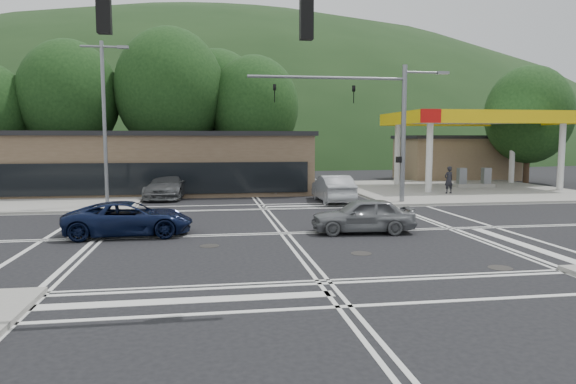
{
  "coord_description": "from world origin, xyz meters",
  "views": [
    {
      "loc": [
        -3.02,
        -20.2,
        3.82
      ],
      "look_at": [
        0.58,
        2.66,
        1.4
      ],
      "focal_mm": 32.0,
      "sensor_mm": 36.0,
      "label": 1
    }
  ],
  "objects": [
    {
      "name": "sidewalk_nw",
      "position": [
        -15.0,
        15.0,
        0.07
      ],
      "size": [
        16.0,
        16.0,
        0.15
      ],
      "primitive_type": "cube",
      "color": "gray",
      "rests_on": "ground"
    },
    {
      "name": "commercial_row",
      "position": [
        -8.0,
        17.0,
        2.0
      ],
      "size": [
        24.0,
        8.0,
        4.0
      ],
      "primitive_type": "cube",
      "color": "brown",
      "rests_on": "ground"
    },
    {
      "name": "tree_n_a",
      "position": [
        -14.0,
        24.0,
        7.14
      ],
      "size": [
        8.0,
        8.0,
        11.75
      ],
      "color": "#382619",
      "rests_on": "ground"
    },
    {
      "name": "car_northbound",
      "position": [
        -5.5,
        13.44,
        0.82
      ],
      "size": [
        3.15,
        5.93,
        1.64
      ],
      "primitive_type": "imported",
      "rotation": [
        0.0,
        0.0,
        -0.16
      ],
      "color": "#55585A",
      "rests_on": "ground"
    },
    {
      "name": "car_queue_a",
      "position": [
        4.45,
        9.81,
        0.82
      ],
      "size": [
        1.79,
        4.98,
        1.64
      ],
      "primitive_type": "imported",
      "rotation": [
        0.0,
        0.0,
        3.13
      ],
      "color": "#9DA0A4",
      "rests_on": "ground"
    },
    {
      "name": "pedestrian",
      "position": [
        12.96,
        11.97,
        1.06
      ],
      "size": [
        0.75,
        0.58,
        1.82
      ],
      "primitive_type": "imported",
      "rotation": [
        0.0,
        0.0,
        3.38
      ],
      "color": "black",
      "rests_on": "sidewalk_ne"
    },
    {
      "name": "ground",
      "position": [
        0.0,
        0.0,
        0.0
      ],
      "size": [
        120.0,
        120.0,
        0.0
      ],
      "primitive_type": "plane",
      "color": "black",
      "rests_on": "ground"
    },
    {
      "name": "tree_n_c",
      "position": [
        1.0,
        24.0,
        6.49
      ],
      "size": [
        7.6,
        7.6,
        10.87
      ],
      "color": "#382619",
      "rests_on": "ground"
    },
    {
      "name": "car_queue_b",
      "position": [
        1.0,
        15.17,
        0.76
      ],
      "size": [
        1.94,
        4.52,
        1.52
      ],
      "primitive_type": "imported",
      "rotation": [
        0.0,
        0.0,
        3.11
      ],
      "color": "silver",
      "rests_on": "ground"
    },
    {
      "name": "tree_ne",
      "position": [
        24.0,
        20.0,
        5.84
      ],
      "size": [
        7.2,
        7.2,
        9.99
      ],
      "color": "#382619",
      "rests_on": "ground"
    },
    {
      "name": "hill_north",
      "position": [
        0.0,
        90.0,
        0.0
      ],
      "size": [
        252.0,
        126.0,
        140.0
      ],
      "primitive_type": "ellipsoid",
      "color": "#1C3517",
      "rests_on": "ground"
    },
    {
      "name": "convenience_store",
      "position": [
        20.0,
        25.0,
        1.9
      ],
      "size": [
        10.0,
        6.0,
        3.8
      ],
      "primitive_type": "cube",
      "color": "#846B4F",
      "rests_on": "ground"
    },
    {
      "name": "car_grey_center",
      "position": [
        3.19,
        -0.3,
        0.71
      ],
      "size": [
        4.3,
        2.02,
        1.42
      ],
      "primitive_type": "imported",
      "rotation": [
        0.0,
        0.0,
        -1.65
      ],
      "color": "slate",
      "rests_on": "ground"
    },
    {
      "name": "signal_mast_ne",
      "position": [
        6.95,
        8.2,
        5.07
      ],
      "size": [
        11.65,
        0.3,
        8.0
      ],
      "color": "slate",
      "rests_on": "ground"
    },
    {
      "name": "signal_mast_sw",
      "position": [
        -6.39,
        -8.2,
        5.12
      ],
      "size": [
        9.14,
        0.28,
        8.0
      ],
      "color": "slate",
      "rests_on": "ground"
    },
    {
      "name": "sidewalk_ne",
      "position": [
        15.0,
        15.0,
        0.07
      ],
      "size": [
        16.0,
        16.0,
        0.15
      ],
      "primitive_type": "cube",
      "color": "gray",
      "rests_on": "ground"
    },
    {
      "name": "gas_station_canopy",
      "position": [
        16.99,
        15.99,
        5.04
      ],
      "size": [
        12.32,
        8.34,
        5.75
      ],
      "color": "silver",
      "rests_on": "ground"
    },
    {
      "name": "tree_n_b",
      "position": [
        -6.0,
        24.0,
        7.79
      ],
      "size": [
        9.0,
        9.0,
        12.98
      ],
      "color": "#382619",
      "rests_on": "ground"
    },
    {
      "name": "streetlight_nw",
      "position": [
        -8.44,
        9.0,
        5.05
      ],
      "size": [
        2.5,
        0.25,
        9.0
      ],
      "color": "slate",
      "rests_on": "ground"
    },
    {
      "name": "car_blue_west",
      "position": [
        -6.1,
        0.5,
        0.68
      ],
      "size": [
        4.97,
        2.44,
        1.36
      ],
      "primitive_type": "imported",
      "rotation": [
        0.0,
        0.0,
        1.61
      ],
      "color": "#0B1534",
      "rests_on": "ground"
    },
    {
      "name": "tree_n_e",
      "position": [
        -2.0,
        28.0,
        7.14
      ],
      "size": [
        8.4,
        8.4,
        11.98
      ],
      "color": "#382619",
      "rests_on": "ground"
    }
  ]
}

